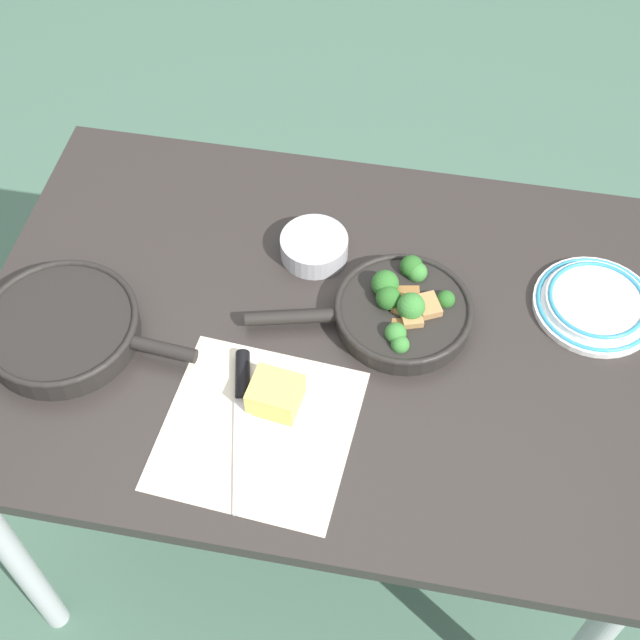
% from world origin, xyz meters
% --- Properties ---
extents(ground_plane, '(14.00, 14.00, 0.00)m').
position_xyz_m(ground_plane, '(0.00, 0.00, 0.00)').
color(ground_plane, '#476B56').
extents(dining_table_red, '(1.18, 0.83, 0.75)m').
position_xyz_m(dining_table_red, '(0.00, 0.00, 0.66)').
color(dining_table_red, '#2D2826').
rests_on(dining_table_red, ground_plane).
extents(skillet_broccoli, '(0.38, 0.24, 0.08)m').
position_xyz_m(skillet_broccoli, '(-0.13, -0.04, 0.78)').
color(skillet_broccoli, black).
rests_on(skillet_broccoli, dining_table_red).
extents(skillet_eggs, '(0.37, 0.27, 0.05)m').
position_xyz_m(skillet_eggs, '(0.42, 0.10, 0.78)').
color(skillet_eggs, black).
rests_on(skillet_eggs, dining_table_red).
extents(parchment_sheet, '(0.32, 0.32, 0.00)m').
position_xyz_m(parchment_sheet, '(0.06, 0.22, 0.75)').
color(parchment_sheet, beige).
rests_on(parchment_sheet, dining_table_red).
extents(grater_knife, '(0.09, 0.28, 0.02)m').
position_xyz_m(grater_knife, '(0.09, 0.18, 0.76)').
color(grater_knife, silver).
rests_on(grater_knife, dining_table_red).
extents(cheese_block, '(0.09, 0.08, 0.05)m').
position_xyz_m(cheese_block, '(0.04, 0.16, 0.78)').
color(cheese_block, '#E0C15B').
rests_on(cheese_block, dining_table_red).
extents(dinner_plate_stack, '(0.22, 0.22, 0.03)m').
position_xyz_m(dinner_plate_stack, '(-0.46, -0.13, 0.77)').
color(dinner_plate_stack, white).
rests_on(dinner_plate_stack, dining_table_red).
extents(prep_bowl_steel, '(0.12, 0.12, 0.04)m').
position_xyz_m(prep_bowl_steel, '(0.04, -0.16, 0.78)').
color(prep_bowl_steel, '#B7B7BC').
rests_on(prep_bowl_steel, dining_table_red).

